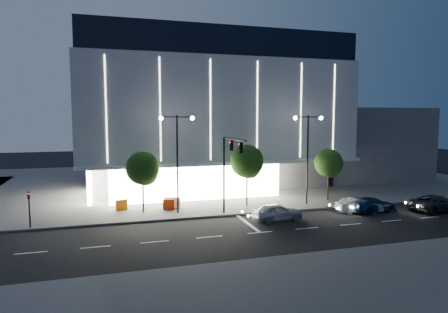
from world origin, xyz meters
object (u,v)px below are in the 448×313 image
Objects in this scene: tree_left at (143,170)px; tree_mid at (247,163)px; barrier_a at (122,205)px; barrier_b at (170,203)px; car_second at (359,205)px; street_lamp_west at (177,149)px; ped_signal_far at (29,206)px; tree_right at (329,165)px; barrier_c at (169,205)px; barrier_d at (174,203)px; car_fourth at (437,203)px; street_lamp_east at (308,146)px; car_third at (372,205)px; traffic_mast at (229,161)px; car_lead at (277,212)px.

tree_mid reaches higher than tree_left.
tree_mid is 5.59× the size of barrier_a.
car_second is at bearing -9.48° from barrier_b.
street_lamp_west reaches higher than ped_signal_far.
tree_right reaches higher than ped_signal_far.
barrier_c is 0.93m from barrier_d.
barrier_b is at bearing 99.59° from street_lamp_west.
tree_mid is (10.00, 0.00, 0.30)m from tree_left.
barrier_d is (-23.48, 7.73, -0.11)m from car_fourth.
tree_mid is at bearing 170.31° from street_lamp_east.
tree_left is at bearing 81.66° from car_second.
street_lamp_west is 3.69m from tree_left.
street_lamp_west reaches higher than barrier_d.
car_fourth is 29.51m from barrier_a.
car_fourth reaches higher than car_third.
car_second reaches higher than barrier_d.
street_lamp_west reaches higher than tree_right.
traffic_mast is 7.51m from barrier_c.
car_lead is (3.69, -1.99, -4.28)m from traffic_mast.
traffic_mast is 1.61× the size of car_lead.
street_lamp_west is at bearing -171.74° from tree_mid.
barrier_c is (-7.65, 0.30, -3.68)m from tree_mid.
street_lamp_east is at bearing 40.17° from car_third.
car_fourth is (23.50, -5.75, -5.20)m from street_lamp_west.
car_lead is at bearing -18.00° from barrier_c.
ped_signal_far reaches higher than car_second.
street_lamp_east is at bearing 0.00° from street_lamp_west.
ped_signal_far is (-12.00, -1.50, -4.07)m from street_lamp_west.
tree_right is at bearing 16.65° from barrier_c.
barrier_a is 1.00× the size of barrier_b.
traffic_mast is 0.79× the size of street_lamp_east.
car_second is 17.22m from barrier_d.
car_second is at bearing -92.04° from car_lead.
car_third is at bearing 0.60° from barrier_c.
ped_signal_far is 8.21m from barrier_a.
car_second is 0.90× the size of car_third.
car_second is 3.81× the size of barrier_a.
traffic_mast reaches higher than ped_signal_far.
barrier_b is at bearing 75.83° from car_second.
street_lamp_west is 7.28m from tree_mid.
barrier_d is at bearing 44.23° from car_lead.
barrier_a is at bearing 172.41° from street_lamp_east.
tree_left is at bearing 180.00° from tree_right.
car_second is at bearing -0.68° from barrier_c.
street_lamp_east is at bearing -3.65° from tree_left.
street_lamp_west reaches higher than barrier_a.
car_third is at bearing -6.73° from traffic_mast.
barrier_d is (2.99, 0.97, -3.38)m from tree_left.
street_lamp_east is at bearing -1.19° from barrier_d.
barrier_a is (-20.90, 1.36, -3.23)m from tree_right.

